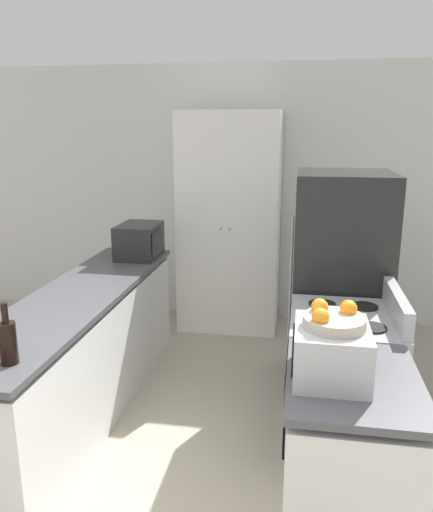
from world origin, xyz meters
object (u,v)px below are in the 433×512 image
object	(u,v)px
microwave	(139,241)
toaster_oven	(331,352)
wine_bottle	(8,341)
pantry_cabinet	(230,223)
fruit_bowl	(333,319)
refrigerator	(339,284)
stove	(341,382)

from	to	relation	value
microwave	toaster_oven	distance (m)	2.47
wine_bottle	pantry_cabinet	bearing A→B (deg)	77.18
toaster_oven	microwave	bearing A→B (deg)	128.15
pantry_cabinet	microwave	size ratio (longest dim) A/B	4.66
toaster_oven	fruit_bowl	size ratio (longest dim) A/B	1.41
microwave	fruit_bowl	xyz separation A→B (m)	(1.53, -1.94, 0.13)
refrigerator	toaster_oven	world-z (taller)	refrigerator
pantry_cabinet	stove	size ratio (longest dim) A/B	2.04
stove	fruit_bowl	distance (m)	1.07
stove	microwave	world-z (taller)	microwave
pantry_cabinet	wine_bottle	size ratio (longest dim) A/B	7.05
wine_bottle	fruit_bowl	xyz separation A→B (m)	(1.49, 0.12, 0.17)
stove	wine_bottle	xyz separation A→B (m)	(-1.62, -0.90, 0.55)
stove	toaster_oven	world-z (taller)	toaster_oven
microwave	fruit_bowl	distance (m)	2.47
toaster_oven	refrigerator	bearing A→B (deg)	84.68
refrigerator	wine_bottle	distance (m)	2.37
microwave	pantry_cabinet	bearing A→B (deg)	48.44
microwave	wine_bottle	distance (m)	2.06
stove	wine_bottle	bearing A→B (deg)	-150.81
refrigerator	microwave	distance (m)	1.72
pantry_cabinet	fruit_bowl	distance (m)	2.84
microwave	toaster_oven	size ratio (longest dim) A/B	1.19
wine_bottle	fruit_bowl	world-z (taller)	fruit_bowl
stove	microwave	bearing A→B (deg)	145.03
refrigerator	wine_bottle	world-z (taller)	refrigerator
refrigerator	fruit_bowl	world-z (taller)	refrigerator
wine_bottle	stove	bearing A→B (deg)	29.19
toaster_oven	pantry_cabinet	bearing A→B (deg)	107.39
refrigerator	wine_bottle	xyz separation A→B (m)	(-1.64, -1.70, 0.16)
microwave	toaster_oven	world-z (taller)	microwave
wine_bottle	toaster_oven	distance (m)	1.50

